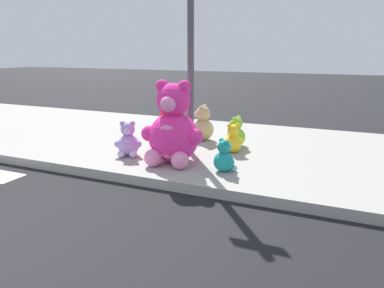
{
  "coord_description": "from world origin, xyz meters",
  "views": [
    {
      "loc": [
        3.43,
        -1.22,
        1.93
      ],
      "look_at": [
        1.37,
        3.6,
        0.55
      ],
      "focal_mm": 33.75,
      "sensor_mm": 36.0,
      "label": 1
    }
  ],
  "objects_px": {
    "plush_tan": "(202,126)",
    "sign_pole": "(191,54)",
    "plush_lavender": "(128,142)",
    "plush_teal": "(225,158)",
    "plush_pink_large": "(173,130)",
    "plush_red": "(165,129)",
    "plush_lime": "(235,134)",
    "plush_yellow": "(233,141)"
  },
  "relations": [
    {
      "from": "plush_pink_large",
      "to": "plush_red",
      "type": "height_order",
      "value": "plush_pink_large"
    },
    {
      "from": "plush_tan",
      "to": "plush_red",
      "type": "bearing_deg",
      "value": -145.97
    },
    {
      "from": "plush_lavender",
      "to": "plush_teal",
      "type": "bearing_deg",
      "value": -4.14
    },
    {
      "from": "plush_lavender",
      "to": "plush_lime",
      "type": "bearing_deg",
      "value": 42.37
    },
    {
      "from": "plush_yellow",
      "to": "plush_tan",
      "type": "relative_size",
      "value": 0.73
    },
    {
      "from": "plush_yellow",
      "to": "plush_lavender",
      "type": "relative_size",
      "value": 0.86
    },
    {
      "from": "plush_lime",
      "to": "plush_red",
      "type": "relative_size",
      "value": 0.88
    },
    {
      "from": "plush_pink_large",
      "to": "plush_yellow",
      "type": "xyz_separation_m",
      "value": [
        0.71,
        0.96,
        -0.32
      ]
    },
    {
      "from": "plush_lime",
      "to": "plush_teal",
      "type": "relative_size",
      "value": 1.15
    },
    {
      "from": "sign_pole",
      "to": "plush_teal",
      "type": "xyz_separation_m",
      "value": [
        0.85,
        -0.68,
        -1.5
      ]
    },
    {
      "from": "sign_pole",
      "to": "plush_tan",
      "type": "relative_size",
      "value": 4.49
    },
    {
      "from": "sign_pole",
      "to": "plush_yellow",
      "type": "xyz_separation_m",
      "value": [
        0.65,
        0.37,
        -1.49
      ]
    },
    {
      "from": "plush_lime",
      "to": "plush_teal",
      "type": "xyz_separation_m",
      "value": [
        0.28,
        -1.5,
        -0.03
      ]
    },
    {
      "from": "sign_pole",
      "to": "plush_teal",
      "type": "bearing_deg",
      "value": -38.94
    },
    {
      "from": "plush_lime",
      "to": "plush_lavender",
      "type": "xyz_separation_m",
      "value": [
        -1.5,
        -1.37,
        0.01
      ]
    },
    {
      "from": "plush_tan",
      "to": "plush_teal",
      "type": "bearing_deg",
      "value": -58.35
    },
    {
      "from": "sign_pole",
      "to": "plush_lime",
      "type": "xyz_separation_m",
      "value": [
        0.57,
        0.81,
        -1.47
      ]
    },
    {
      "from": "plush_pink_large",
      "to": "plush_lavender",
      "type": "height_order",
      "value": "plush_pink_large"
    },
    {
      "from": "sign_pole",
      "to": "plush_lime",
      "type": "distance_m",
      "value": 1.77
    },
    {
      "from": "plush_lime",
      "to": "plush_tan",
      "type": "height_order",
      "value": "plush_tan"
    },
    {
      "from": "plush_lime",
      "to": "plush_teal",
      "type": "height_order",
      "value": "plush_lime"
    },
    {
      "from": "plush_pink_large",
      "to": "plush_yellow",
      "type": "distance_m",
      "value": 1.24
    },
    {
      "from": "plush_teal",
      "to": "plush_tan",
      "type": "bearing_deg",
      "value": 121.65
    },
    {
      "from": "plush_red",
      "to": "plush_tan",
      "type": "relative_size",
      "value": 0.91
    },
    {
      "from": "plush_red",
      "to": "plush_teal",
      "type": "bearing_deg",
      "value": -37.11
    },
    {
      "from": "plush_lavender",
      "to": "plush_pink_large",
      "type": "bearing_deg",
      "value": -2.13
    },
    {
      "from": "plush_red",
      "to": "plush_tan",
      "type": "xyz_separation_m",
      "value": [
        0.62,
        0.42,
        0.03
      ]
    },
    {
      "from": "plush_yellow",
      "to": "plush_tan",
      "type": "bearing_deg",
      "value": 144.06
    },
    {
      "from": "plush_lavender",
      "to": "plush_teal",
      "type": "relative_size",
      "value": 1.21
    },
    {
      "from": "plush_lavender",
      "to": "plush_teal",
      "type": "height_order",
      "value": "plush_lavender"
    },
    {
      "from": "plush_lime",
      "to": "plush_tan",
      "type": "bearing_deg",
      "value": 167.66
    },
    {
      "from": "plush_lavender",
      "to": "plush_teal",
      "type": "xyz_separation_m",
      "value": [
        1.78,
        -0.13,
        -0.04
      ]
    },
    {
      "from": "plush_yellow",
      "to": "plush_red",
      "type": "xyz_separation_m",
      "value": [
        -1.45,
        0.18,
        0.05
      ]
    },
    {
      "from": "plush_pink_large",
      "to": "plush_tan",
      "type": "xyz_separation_m",
      "value": [
        -0.12,
        1.56,
        -0.25
      ]
    },
    {
      "from": "plush_lime",
      "to": "plush_teal",
      "type": "distance_m",
      "value": 1.52
    },
    {
      "from": "plush_tan",
      "to": "plush_lavender",
      "type": "bearing_deg",
      "value": -116.19
    },
    {
      "from": "plush_pink_large",
      "to": "plush_yellow",
      "type": "height_order",
      "value": "plush_pink_large"
    },
    {
      "from": "plush_pink_large",
      "to": "plush_teal",
      "type": "bearing_deg",
      "value": -6.05
    },
    {
      "from": "plush_tan",
      "to": "sign_pole",
      "type": "bearing_deg",
      "value": -79.79
    },
    {
      "from": "sign_pole",
      "to": "plush_lavender",
      "type": "xyz_separation_m",
      "value": [
        -0.93,
        -0.56,
        -1.45
      ]
    },
    {
      "from": "plush_yellow",
      "to": "plush_red",
      "type": "bearing_deg",
      "value": 172.78
    },
    {
      "from": "plush_yellow",
      "to": "plush_tan",
      "type": "xyz_separation_m",
      "value": [
        -0.83,
        0.6,
        0.08
      ]
    }
  ]
}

